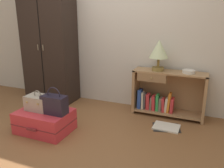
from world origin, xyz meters
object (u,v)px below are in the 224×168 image
(handbag, at_px, (54,104))
(bottle, at_px, (24,117))
(bookshelf, at_px, (165,94))
(bowl, at_px, (189,72))
(train_case, at_px, (38,103))
(suitcase_large, at_px, (45,121))
(wardrobe, at_px, (50,46))
(table_lamp, at_px, (159,50))
(open_book_on_floor, at_px, (166,127))

(handbag, distance_m, bottle, 0.68)
(bookshelf, relative_size, bottle, 6.08)
(handbag, relative_size, bottle, 2.00)
(bowl, distance_m, train_case, 2.07)
(bookshelf, xyz_separation_m, suitcase_large, (-1.33, -1.12, -0.18))
(wardrobe, distance_m, train_case, 1.30)
(wardrobe, bearing_deg, bookshelf, 2.16)
(bookshelf, height_order, table_lamp, table_lamp)
(bookshelf, distance_m, table_lamp, 0.66)
(suitcase_large, distance_m, handbag, 0.31)
(bottle, height_order, open_book_on_floor, bottle)
(wardrobe, distance_m, bottle, 1.31)
(wardrobe, relative_size, handbag, 5.55)
(bottle, bearing_deg, table_lamp, 31.92)
(bookshelf, distance_m, bowl, 0.49)
(handbag, bearing_deg, open_book_on_floor, 28.57)
(table_lamp, relative_size, open_book_on_floor, 1.06)
(suitcase_large, height_order, bottle, suitcase_large)
(bookshelf, distance_m, train_case, 1.80)
(handbag, bearing_deg, bottle, 171.78)
(table_lamp, distance_m, open_book_on_floor, 1.07)
(suitcase_large, height_order, open_book_on_floor, suitcase_large)
(wardrobe, relative_size, table_lamp, 4.30)
(train_case, relative_size, bottle, 1.77)
(wardrobe, bearing_deg, open_book_on_floor, -9.70)
(bottle, bearing_deg, handbag, -8.22)
(bottle, relative_size, open_book_on_floor, 0.41)
(handbag, xyz_separation_m, bottle, (-0.60, 0.09, -0.32))
(bowl, bearing_deg, bottle, -153.58)
(table_lamp, relative_size, bowl, 2.53)
(wardrobe, height_order, bottle, wardrobe)
(train_case, distance_m, open_book_on_floor, 1.72)
(wardrobe, height_order, bookshelf, wardrobe)
(bookshelf, bearing_deg, train_case, -142.17)
(suitcase_large, bearing_deg, train_case, 170.86)
(bowl, height_order, suitcase_large, bowl)
(table_lamp, xyz_separation_m, train_case, (-1.30, -1.09, -0.59))
(bottle, bearing_deg, bowl, 26.42)
(bowl, relative_size, train_case, 0.58)
(suitcase_large, bearing_deg, bookshelf, 40.01)
(wardrobe, bearing_deg, bowl, 1.58)
(bowl, xyz_separation_m, handbag, (-1.46, -1.11, -0.30))
(train_case, bearing_deg, bowl, 32.30)
(wardrobe, relative_size, train_case, 6.28)
(table_lamp, distance_m, bottle, 2.12)
(table_lamp, height_order, handbag, table_lamp)
(open_book_on_floor, bearing_deg, wardrobe, 170.30)
(train_case, bearing_deg, table_lamp, 39.89)
(bowl, bearing_deg, open_book_on_floor, -114.43)
(bottle, bearing_deg, bookshelf, 30.53)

